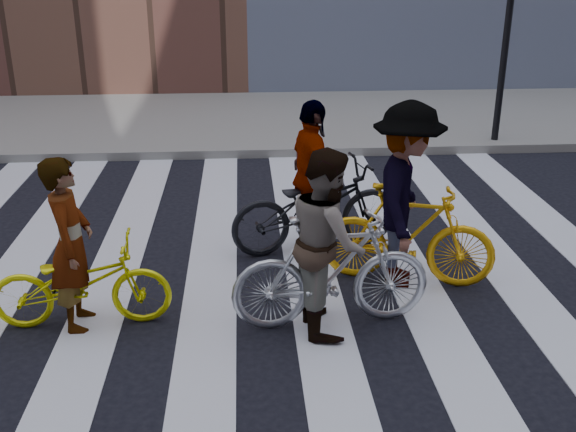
{
  "coord_description": "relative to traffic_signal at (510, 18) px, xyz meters",
  "views": [
    {
      "loc": [
        -0.17,
        -6.19,
        3.38
      ],
      "look_at": [
        0.28,
        0.3,
        0.79
      ],
      "focal_mm": 42.0,
      "sensor_mm": 36.0,
      "label": 1
    }
  ],
  "objects": [
    {
      "name": "ground",
      "position": [
        -4.4,
        -5.32,
        -2.28
      ],
      "size": [
        100.0,
        100.0,
        0.0
      ],
      "primitive_type": "plane",
      "color": "black",
      "rests_on": "ground"
    },
    {
      "name": "sidewalk_far",
      "position": [
        -4.4,
        2.18,
        -2.2
      ],
      "size": [
        100.0,
        5.0,
        0.15
      ],
      "primitive_type": "cube",
      "color": "gray",
      "rests_on": "ground"
    },
    {
      "name": "zebra_crosswalk",
      "position": [
        -4.4,
        -5.32,
        -2.27
      ],
      "size": [
        8.25,
        10.0,
        0.01
      ],
      "color": "silver",
      "rests_on": "ground"
    },
    {
      "name": "traffic_signal",
      "position": [
        0.0,
        0.0,
        0.0
      ],
      "size": [
        0.22,
        0.42,
        3.33
      ],
      "color": "black",
      "rests_on": "ground"
    },
    {
      "name": "bike_yellow_left",
      "position": [
        -6.12,
        -5.73,
        -1.84
      ],
      "size": [
        1.7,
        0.65,
        0.88
      ],
      "primitive_type": "imported",
      "rotation": [
        0.0,
        0.0,
        1.61
      ],
      "color": "#F1F30D",
      "rests_on": "ground"
    },
    {
      "name": "bike_silver_mid",
      "position": [
        -3.77,
        -5.89,
        -1.71
      ],
      "size": [
        1.93,
        0.7,
        1.14
      ],
      "primitive_type": "imported",
      "rotation": [
        0.0,
        0.0,
        1.66
      ],
      "color": "silver",
      "rests_on": "ground"
    },
    {
      "name": "bike_yellow_right",
      "position": [
        -2.85,
        -5.06,
        -1.73
      ],
      "size": [
        1.91,
        1.01,
        1.11
      ],
      "primitive_type": "imported",
      "rotation": [
        0.0,
        0.0,
        1.29
      ],
      "color": "#FFAF0E",
      "rests_on": "ground"
    },
    {
      "name": "bike_dark_rear",
      "position": [
        -3.73,
        -4.13,
        -1.74
      ],
      "size": [
        2.17,
        1.16,
        1.08
      ],
      "primitive_type": "imported",
      "rotation": [
        0.0,
        0.0,
        1.8
      ],
      "color": "black",
      "rests_on": "ground"
    },
    {
      "name": "rider_left",
      "position": [
        -6.17,
        -5.73,
        -1.44
      ],
      "size": [
        0.43,
        0.63,
        1.68
      ],
      "primitive_type": "imported",
      "rotation": [
        0.0,
        0.0,
        1.61
      ],
      "color": "slate",
      "rests_on": "ground"
    },
    {
      "name": "rider_mid",
      "position": [
        -3.82,
        -5.89,
        -1.4
      ],
      "size": [
        0.74,
        0.91,
        1.76
      ],
      "primitive_type": "imported",
      "rotation": [
        0.0,
        0.0,
        1.66
      ],
      "color": "slate",
      "rests_on": "ground"
    },
    {
      "name": "rider_right",
      "position": [
        -2.9,
        -5.06,
        -1.29
      ],
      "size": [
        1.06,
        1.43,
        1.98
      ],
      "primitive_type": "imported",
      "rotation": [
        0.0,
        0.0,
        1.29
      ],
      "color": "slate",
      "rests_on": "ground"
    },
    {
      "name": "rider_rear",
      "position": [
        -3.78,
        -4.13,
        -1.37
      ],
      "size": [
        0.67,
        1.14,
        1.81
      ],
      "primitive_type": "imported",
      "rotation": [
        0.0,
        0.0,
        1.8
      ],
      "color": "slate",
      "rests_on": "ground"
    }
  ]
}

